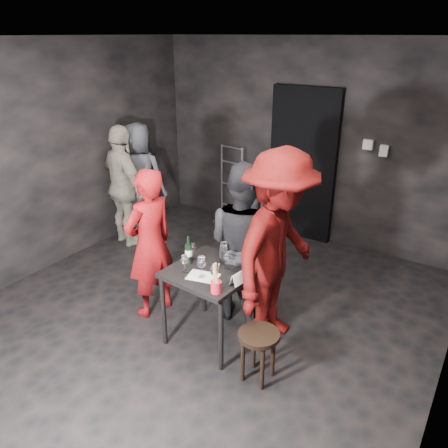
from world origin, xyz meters
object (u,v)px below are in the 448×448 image
Objects in this scene: stool at (259,342)px; wine_bottle at (189,253)px; bystander_grey at (139,174)px; breadstick_cup at (216,279)px; bystander_cream at (123,181)px; server_red at (150,241)px; hand_truck at (230,209)px; man_maroon at (279,227)px; tasting_table at (211,279)px; woman_black at (244,236)px.

wine_bottle is (-0.89, 0.24, 0.48)m from stool.
breadstick_cup is (2.61, -1.84, 0.03)m from bystander_grey.
bystander_grey is 3.20m from breadstick_cup.
bystander_cream is 6.66× the size of wine_bottle.
wine_bottle is (1.93, -1.08, -0.06)m from bystander_cream.
hand_truck is at bearing -157.48° from server_red.
wine_bottle is (2.11, -1.56, 0.01)m from bystander_grey.
man_maroon is at bearing -41.65° from hand_truck.
bystander_cream is 1.08× the size of bystander_grey.
man_maroon reaches higher than hand_truck.
wine_bottle is at bearing 165.17° from stool.
tasting_table is at bearing 126.89° from man_maroon.
server_red is at bearing 161.13° from bystander_cream.
bystander_cream reaches higher than stool.
man_maroon is (0.48, 0.36, 0.51)m from tasting_table.
woman_black is (0.06, 0.48, 0.27)m from tasting_table.
wine_bottle is (-0.31, -0.48, -0.06)m from woman_black.
stool is 0.64m from breadstick_cup.
server_red reaches higher than stool.
bystander_grey is at bearing 144.77° from breadstick_cup.
man_maroon is at bearing 104.62° from stool.
server_red is at bearing 41.54° from woman_black.
stool is 0.26× the size of woman_black.
bystander_grey is at bearing 143.47° from wine_bottle.
hand_truck is 1.49m from bystander_grey.
hand_truck is 2.54× the size of stool.
bystander_grey is at bearing -52.07° from bystander_cream.
woman_black reaches higher than breadstick_cup.
hand_truck is 0.73× the size of server_red.
hand_truck is at bearing 41.29° from man_maroon.
stool is at bearing 6.24° from breadstick_cup.
bystander_cream is (-2.82, 1.32, 0.54)m from stool.
tasting_table is 0.74m from stool.
breadstick_cup reaches higher than wine_bottle.
woman_black is (-0.58, 0.71, 0.54)m from stool.
man_maroon is at bearing -177.49° from bystander_cream.
hand_truck is 2.80m from wine_bottle.
tasting_table is 0.46× the size of server_red.
hand_truck is 0.51× the size of man_maroon.
wine_bottle is 0.57m from breadstick_cup.
man_maroon reaches higher than woman_black.
woman_black is 0.78m from breadstick_cup.
wine_bottle is at bearing 94.01° from server_red.
bystander_grey reaches higher than wine_bottle.
man_maroon is (0.42, -0.11, 0.24)m from woman_black.
woman_black is at bearing 56.84° from wine_bottle.
tasting_table is 0.41× the size of bystander_cream.
server_red is at bearing 168.86° from stool.
stool is at bearing 130.63° from bystander_grey.
hand_truck is 2.57m from woman_black.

